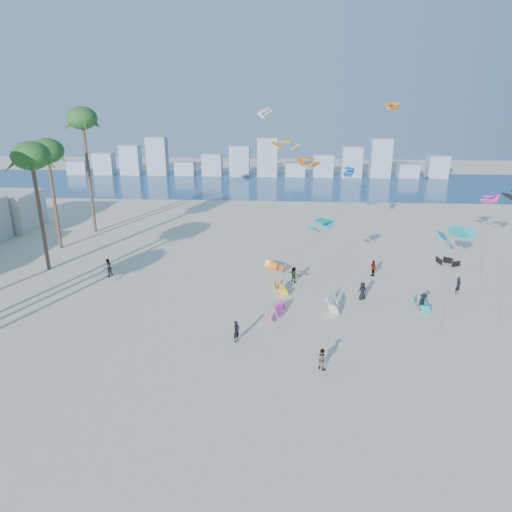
{
  "coord_description": "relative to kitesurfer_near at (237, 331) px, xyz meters",
  "views": [
    {
      "loc": [
        5.39,
        -22.3,
        18.25
      ],
      "look_at": [
        3.0,
        16.0,
        4.5
      ],
      "focal_mm": 32.62,
      "sensor_mm": 36.0,
      "label": 1
    }
  ],
  "objects": [
    {
      "name": "distant_skyline",
      "position": [
        -3.14,
        72.99,
        2.23
      ],
      "size": [
        85.0,
        3.0,
        8.4
      ],
      "color": "#9EADBF",
      "rests_on": "ground"
    },
    {
      "name": "ocean",
      "position": [
        -1.95,
        62.99,
        -0.85
      ],
      "size": [
        220.0,
        220.0,
        0.0
      ],
      "primitive_type": "plane",
      "color": "navy",
      "rests_on": "ground"
    },
    {
      "name": "kitesurfers_far",
      "position": [
        5.06,
        10.61,
        -0.01
      ],
      "size": [
        35.45,
        9.01,
        1.91
      ],
      "color": "black",
      "rests_on": "ground"
    },
    {
      "name": "kitesurfer_near",
      "position": [
        0.0,
        0.0,
        0.0
      ],
      "size": [
        0.67,
        0.75,
        1.72
      ],
      "primitive_type": "imported",
      "rotation": [
        0.0,
        0.0,
        1.04
      ],
      "color": "black",
      "rests_on": "ground"
    },
    {
      "name": "flying_kites",
      "position": [
        12.94,
        14.37,
        10.11
      ],
      "size": [
        28.79,
        27.3,
        17.35
      ],
      "color": "#0DA39A",
      "rests_on": "ground"
    },
    {
      "name": "ground",
      "position": [
        -1.95,
        -9.01,
        -0.86
      ],
      "size": [
        220.0,
        220.0,
        0.0
      ],
      "primitive_type": "plane",
      "color": "beige",
      "rests_on": "ground"
    },
    {
      "name": "kitesurfer_mid",
      "position": [
        6.24,
        -3.34,
        -0.08
      ],
      "size": [
        0.96,
        0.94,
        1.55
      ],
      "primitive_type": "imported",
      "rotation": [
        0.0,
        0.0,
        2.43
      ],
      "color": "gray",
      "rests_on": "ground"
    },
    {
      "name": "grounded_kites",
      "position": [
        8.53,
        9.25,
        -0.41
      ],
      "size": [
        22.03,
        16.49,
        1.03
      ],
      "color": "#FFB10D",
      "rests_on": "ground"
    }
  ]
}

